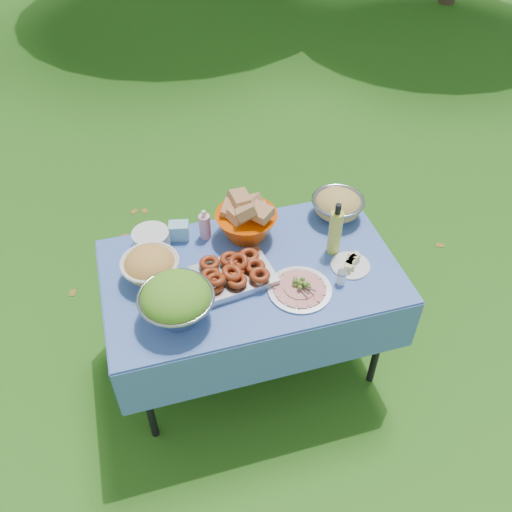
{
  "coord_description": "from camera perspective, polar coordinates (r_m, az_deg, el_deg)",
  "views": [
    {
      "loc": [
        -0.49,
        -1.83,
        2.69
      ],
      "look_at": [
        0.03,
        0.0,
        0.85
      ],
      "focal_mm": 38.0,
      "sensor_mm": 36.0,
      "label": 1
    }
  ],
  "objects": [
    {
      "name": "plate_stack",
      "position": [
        2.85,
        -10.98,
        1.78
      ],
      "size": [
        0.2,
        0.2,
        0.09
      ],
      "primitive_type": "cylinder",
      "rotation": [
        0.0,
        0.0,
        0.01
      ],
      "color": "silver",
      "rests_on": "picnic_table"
    },
    {
      "name": "picnic_table",
      "position": [
        2.98,
        -0.51,
        -6.57
      ],
      "size": [
        1.46,
        0.86,
        0.76
      ],
      "primitive_type": "cube",
      "color": "#77A0E4",
      "rests_on": "ground"
    },
    {
      "name": "pasta_bowl_white",
      "position": [
        2.66,
        -11.09,
        -0.97
      ],
      "size": [
        0.36,
        0.36,
        0.16
      ],
      "primitive_type": null,
      "rotation": [
        0.0,
        0.0,
        -0.36
      ],
      "color": "silver",
      "rests_on": "picnic_table"
    },
    {
      "name": "shaker",
      "position": [
        2.64,
        8.99,
        -2.22
      ],
      "size": [
        0.05,
        0.05,
        0.07
      ],
      "primitive_type": "cylinder",
      "rotation": [
        0.0,
        0.0,
        -0.06
      ],
      "color": "white",
      "rests_on": "picnic_table"
    },
    {
      "name": "salad_bowl",
      "position": [
        2.44,
        -8.38,
        -4.64
      ],
      "size": [
        0.42,
        0.42,
        0.22
      ],
      "primitive_type": null,
      "rotation": [
        0.0,
        0.0,
        -0.27
      ],
      "color": "#9C9EA4",
      "rests_on": "picnic_table"
    },
    {
      "name": "fried_tray",
      "position": [
        2.62,
        -2.38,
        -1.82
      ],
      "size": [
        0.41,
        0.31,
        0.09
      ],
      "primitive_type": "cube",
      "rotation": [
        0.0,
        0.0,
        0.14
      ],
      "color": "#B1B0B5",
      "rests_on": "picnic_table"
    },
    {
      "name": "cheese_plate",
      "position": [
        2.74,
        9.95,
        -0.66
      ],
      "size": [
        0.26,
        0.26,
        0.05
      ],
      "primitive_type": "cylinder",
      "rotation": [
        0.0,
        0.0,
        -0.4
      ],
      "color": "silver",
      "rests_on": "picnic_table"
    },
    {
      "name": "wipes_box",
      "position": [
        2.87,
        -8.1,
        2.65
      ],
      "size": [
        0.12,
        0.1,
        0.09
      ],
      "primitive_type": "cube",
      "rotation": [
        0.0,
        0.0,
        -0.22
      ],
      "color": "#85C4D0",
      "rests_on": "picnic_table"
    },
    {
      "name": "pasta_bowl_steel",
      "position": [
        3.0,
        8.61,
        5.38
      ],
      "size": [
        0.29,
        0.29,
        0.15
      ],
      "primitive_type": null,
      "rotation": [
        0.0,
        0.0,
        0.01
      ],
      "color": "#9C9EA4",
      "rests_on": "picnic_table"
    },
    {
      "name": "bread_bowl",
      "position": [
        2.82,
        -1.03,
        3.89
      ],
      "size": [
        0.39,
        0.39,
        0.22
      ],
      "primitive_type": null,
      "rotation": [
        0.0,
        0.0,
        0.23
      ],
      "color": "#D54200",
      "rests_on": "picnic_table"
    },
    {
      "name": "charcuterie_platter",
      "position": [
        2.59,
        4.66,
        -3.09
      ],
      "size": [
        0.32,
        0.32,
        0.07
      ],
      "primitive_type": "cylinder",
      "rotation": [
        0.0,
        0.0,
        0.03
      ],
      "color": "silver",
      "rests_on": "picnic_table"
    },
    {
      "name": "oil_bottle",
      "position": [
        2.73,
        8.37,
        2.87
      ],
      "size": [
        0.07,
        0.07,
        0.3
      ],
      "primitive_type": "cylinder",
      "rotation": [
        0.0,
        0.0,
        0.12
      ],
      "color": "#C0C743",
      "rests_on": "picnic_table"
    },
    {
      "name": "ground",
      "position": [
        3.29,
        -0.47,
        -10.79
      ],
      "size": [
        80.0,
        80.0,
        0.0
      ],
      "primitive_type": "plane",
      "color": "#123409",
      "rests_on": "ground"
    },
    {
      "name": "sanitizer_bottle",
      "position": [
        2.83,
        -5.43,
        3.35
      ],
      "size": [
        0.06,
        0.06,
        0.17
      ],
      "primitive_type": "cylinder",
      "rotation": [
        0.0,
        0.0,
        -0.03
      ],
      "color": "pink",
      "rests_on": "picnic_table"
    }
  ]
}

